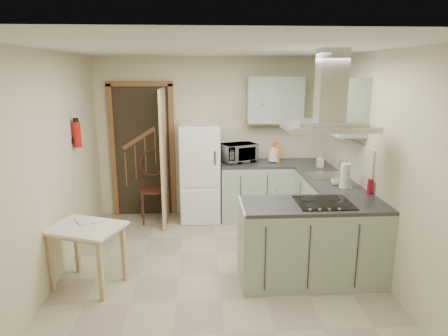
{
  "coord_description": "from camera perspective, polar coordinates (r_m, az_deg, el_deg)",
  "views": [
    {
      "loc": [
        -0.19,
        -4.17,
        2.28
      ],
      "look_at": [
        0.09,
        0.45,
        1.15
      ],
      "focal_mm": 32.0,
      "sensor_mm": 36.0,
      "label": 1
    }
  ],
  "objects": [
    {
      "name": "floor",
      "position": [
        4.76,
        -0.78,
        -14.91
      ],
      "size": [
        4.2,
        4.2,
        0.0
      ],
      "primitive_type": "plane",
      "color": "tan",
      "rests_on": "ground"
    },
    {
      "name": "ceiling",
      "position": [
        4.18,
        -0.89,
        16.72
      ],
      "size": [
        4.2,
        4.2,
        0.0
      ],
      "primitive_type": "plane",
      "rotation": [
        3.14,
        0.0,
        0.0
      ],
      "color": "silver",
      "rests_on": "back_wall"
    },
    {
      "name": "back_wall",
      "position": [
        6.36,
        -1.7,
        4.4
      ],
      "size": [
        3.6,
        0.0,
        3.6
      ],
      "primitive_type": "plane",
      "rotation": [
        1.57,
        0.0,
        0.0
      ],
      "color": "beige",
      "rests_on": "floor"
    },
    {
      "name": "left_wall",
      "position": [
        4.59,
        -23.89,
        -0.46
      ],
      "size": [
        0.0,
        4.2,
        4.2
      ],
      "primitive_type": "plane",
      "rotation": [
        1.57,
        0.0,
        1.57
      ],
      "color": "beige",
      "rests_on": "floor"
    },
    {
      "name": "right_wall",
      "position": [
        4.74,
        21.48,
        0.18
      ],
      "size": [
        0.0,
        4.2,
        4.2
      ],
      "primitive_type": "plane",
      "rotation": [
        1.57,
        0.0,
        -1.57
      ],
      "color": "beige",
      "rests_on": "floor"
    },
    {
      "name": "doorway",
      "position": [
        6.43,
        -11.53,
        2.41
      ],
      "size": [
        1.1,
        0.12,
        2.1
      ],
      "primitive_type": "cube",
      "color": "brown",
      "rests_on": "floor"
    },
    {
      "name": "fridge",
      "position": [
        6.17,
        -3.44,
        -0.67
      ],
      "size": [
        0.6,
        0.6,
        1.5
      ],
      "primitive_type": "cube",
      "color": "white",
      "rests_on": "floor"
    },
    {
      "name": "counter_back",
      "position": [
        6.31,
        4.45,
        -3.19
      ],
      "size": [
        1.08,
        0.6,
        0.9
      ],
      "primitive_type": "cube",
      "color": "#9EB2A0",
      "rests_on": "floor"
    },
    {
      "name": "counter_right",
      "position": [
        5.85,
        13.56,
        -4.9
      ],
      "size": [
        0.6,
        1.95,
        0.9
      ],
      "primitive_type": "cube",
      "color": "#9EB2A0",
      "rests_on": "floor"
    },
    {
      "name": "splashback",
      "position": [
        6.47,
        6.86,
        3.56
      ],
      "size": [
        1.68,
        0.02,
        0.5
      ],
      "primitive_type": "cube",
      "color": "beige",
      "rests_on": "counter_back"
    },
    {
      "name": "wall_cabinet_back",
      "position": [
        6.22,
        7.22,
        9.65
      ],
      "size": [
        0.85,
        0.35,
        0.7
      ],
      "primitive_type": "cube",
      "color": "#9EB2A0",
      "rests_on": "back_wall"
    },
    {
      "name": "wall_cabinet_right",
      "position": [
        5.36,
        16.55,
        8.55
      ],
      "size": [
        0.35,
        0.9,
        0.7
      ],
      "primitive_type": "cube",
      "color": "#9EB2A0",
      "rests_on": "right_wall"
    },
    {
      "name": "peninsula",
      "position": [
        4.56,
        12.51,
        -10.31
      ],
      "size": [
        1.55,
        0.65,
        0.9
      ],
      "primitive_type": "cube",
      "color": "#9EB2A0",
      "rests_on": "floor"
    },
    {
      "name": "hob",
      "position": [
        4.42,
        14.07,
        -4.82
      ],
      "size": [
        0.58,
        0.5,
        0.01
      ],
      "primitive_type": "cube",
      "color": "black",
      "rests_on": "peninsula"
    },
    {
      "name": "extractor_hood",
      "position": [
        4.24,
        14.71,
        5.67
      ],
      "size": [
        0.9,
        0.55,
        0.1
      ],
      "primitive_type": "cube",
      "color": "silver",
      "rests_on": "ceiling"
    },
    {
      "name": "sink",
      "position": [
        5.57,
        14.33,
        -1.02
      ],
      "size": [
        0.45,
        0.4,
        0.01
      ],
      "primitive_type": "cube",
      "color": "silver",
      "rests_on": "counter_right"
    },
    {
      "name": "fire_extinguisher",
      "position": [
        5.36,
        -20.28,
        4.5
      ],
      "size": [
        0.1,
        0.1,
        0.32
      ],
      "primitive_type": "cylinder",
      "color": "#B2140F",
      "rests_on": "left_wall"
    },
    {
      "name": "drop_leaf_table",
      "position": [
        4.62,
        -18.87,
        -11.85
      ],
      "size": [
        0.88,
        0.78,
        0.69
      ],
      "primitive_type": "cube",
      "rotation": [
        0.0,
        0.0,
        -0.37
      ],
      "color": "tan",
      "rests_on": "floor"
    },
    {
      "name": "bentwood_chair",
      "position": [
        6.25,
        -10.07,
        -3.06
      ],
      "size": [
        0.52,
        0.52,
        1.0
      ],
      "primitive_type": "cube",
      "rotation": [
        0.0,
        0.0,
        0.2
      ],
      "color": "#51261B",
      "rests_on": "floor"
    },
    {
      "name": "microwave",
      "position": [
        6.19,
        2.09,
        2.19
      ],
      "size": [
        0.61,
        0.53,
        0.29
      ],
      "primitive_type": "imported",
      "rotation": [
        0.0,
        0.0,
        0.41
      ],
      "color": "black",
      "rests_on": "counter_back"
    },
    {
      "name": "kettle",
      "position": [
        6.22,
        7.04,
        1.9
      ],
      "size": [
        0.21,
        0.21,
        0.23
      ],
      "primitive_type": "cylinder",
      "rotation": [
        0.0,
        0.0,
        0.37
      ],
      "color": "white",
      "rests_on": "counter_back"
    },
    {
      "name": "cereal_box",
      "position": [
        6.27,
        7.47,
        2.25
      ],
      "size": [
        0.09,
        0.2,
        0.29
      ],
      "primitive_type": "cube",
      "rotation": [
        0.0,
        0.0,
        -0.06
      ],
      "color": "orange",
      "rests_on": "counter_back"
    },
    {
      "name": "soap_bottle",
      "position": [
        6.03,
        13.56,
        1.03
      ],
      "size": [
        0.09,
        0.09,
        0.19
      ],
      "primitive_type": "imported",
      "rotation": [
        0.0,
        0.0,
        -0.02
      ],
      "color": "#B0AEBB",
      "rests_on": "counter_right"
    },
    {
      "name": "paper_towel",
      "position": [
        5.02,
        16.93,
        -1.02
      ],
      "size": [
        0.13,
        0.13,
        0.31
      ],
      "primitive_type": "cylinder",
      "rotation": [
        0.0,
        0.0,
        -0.11
      ],
      "color": "silver",
      "rests_on": "counter_right"
    },
    {
      "name": "cup",
      "position": [
        5.13,
        15.62,
        -1.94
      ],
      "size": [
        0.12,
        0.12,
        0.08
      ],
      "primitive_type": "imported",
      "rotation": [
        0.0,
        0.0,
        0.13
      ],
      "color": "silver",
      "rests_on": "counter_right"
    },
    {
      "name": "red_bottle",
      "position": [
        4.88,
        20.12,
        -2.5
      ],
      "size": [
        0.08,
        0.08,
        0.17
      ],
      "primitive_type": "cylinder",
      "rotation": [
        0.0,
        0.0,
        -0.29
      ],
      "color": "#AE0E25",
      "rests_on": "peninsula"
    },
    {
      "name": "book",
      "position": [
        4.58,
        -20.24,
        -6.88
      ],
      "size": [
        0.25,
        0.27,
        0.1
      ],
      "primitive_type": "imported",
      "rotation": [
        0.0,
        0.0,
        0.55
      ],
      "color": "maroon",
      "rests_on": "drop_leaf_table"
    }
  ]
}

